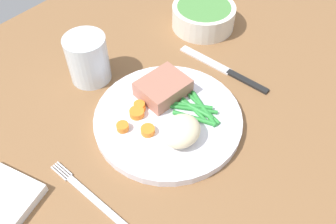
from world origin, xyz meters
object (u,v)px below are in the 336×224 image
water_glass (88,61)px  meat_portion (163,88)px  dinner_plate (168,119)px  knife (225,70)px  fork (90,196)px  salad_bowl (203,15)px

water_glass → meat_portion: bearing=-73.6°
dinner_plate → knife: size_ratio=1.26×
fork → salad_bowl: bearing=14.4°
water_glass → salad_bowl: (27.65, -6.81, -1.20)cm
knife → water_glass: bearing=129.4°
water_glass → knife: bearing=-46.3°
meat_portion → water_glass: size_ratio=0.92×
dinner_plate → water_glass: bearing=92.7°
meat_portion → salad_bowl: bearing=19.0°
dinner_plate → salad_bowl: size_ratio=1.84×
dinner_plate → knife: bearing=-0.9°
knife → salad_bowl: bearing=48.5°
water_glass → salad_bowl: bearing=-13.8°
salad_bowl → fork: bearing=-164.8°
dinner_plate → fork: (-18.53, -0.26, -0.60)cm
meat_portion → salad_bowl: 24.63cm
knife → water_glass: water_glass is taller
dinner_plate → salad_bowl: (26.77, 12.05, 2.03)cm
dinner_plate → water_glass: (-0.89, 18.86, 3.23)cm
meat_portion → fork: bearing=-168.9°
knife → salad_bowl: salad_bowl is taller
dinner_plate → water_glass: 19.15cm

